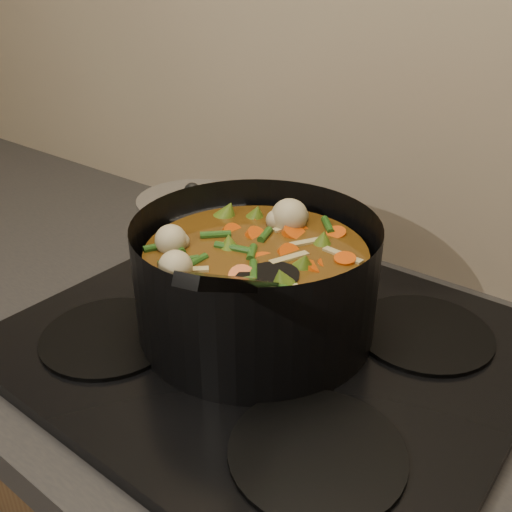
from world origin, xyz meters
The scene contains 3 objects.
stovetop centered at (0.00, 1.93, 0.92)m, with size 0.62×0.54×0.03m.
stockpot centered at (-0.02, 1.94, 1.00)m, with size 0.33×0.41×0.23m.
saucepan centered at (-0.21, 2.02, 0.99)m, with size 0.17×0.17×0.14m.
Camera 1 is at (0.37, 1.44, 1.37)m, focal length 40.00 mm.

